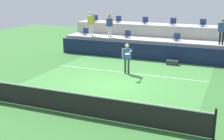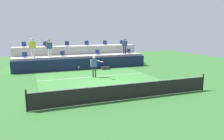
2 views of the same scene
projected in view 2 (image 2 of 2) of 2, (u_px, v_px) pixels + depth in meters
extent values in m
plane|color=#336B2D|center=(104.00, 83.00, 15.73)|extent=(40.00, 40.00, 0.00)
cube|color=#3D7F38|center=(100.00, 80.00, 16.65)|extent=(9.00, 10.00, 0.01)
cube|color=white|center=(95.00, 77.00, 17.93)|extent=(9.00, 0.06, 0.00)
cylinder|color=black|center=(26.00, 101.00, 10.12)|extent=(0.08, 0.08, 1.07)
cylinder|color=black|center=(203.00, 82.00, 13.80)|extent=(0.08, 0.08, 1.07)
cube|color=black|center=(128.00, 91.00, 11.98)|extent=(10.40, 0.01, 0.87)
cube|color=white|center=(128.00, 84.00, 11.90)|extent=(10.40, 0.02, 0.05)
cube|color=#141E42|center=(84.00, 64.00, 21.14)|extent=(13.00, 0.16, 1.10)
cube|color=#ADAAA3|center=(81.00, 61.00, 22.32)|extent=(13.00, 1.80, 1.25)
cube|color=#ADAAA3|center=(77.00, 55.00, 23.90)|extent=(13.00, 1.80, 2.10)
cylinder|color=#2D2D33|center=(25.00, 57.00, 20.19)|extent=(0.08, 0.08, 0.10)
cube|color=navy|center=(25.00, 57.00, 20.18)|extent=(0.44, 0.40, 0.04)
cube|color=navy|center=(25.00, 54.00, 20.31)|extent=(0.44, 0.04, 0.38)
cylinder|color=#2D2D33|center=(63.00, 56.00, 21.42)|extent=(0.08, 0.08, 0.10)
cube|color=navy|center=(63.00, 55.00, 21.41)|extent=(0.44, 0.40, 0.04)
cube|color=navy|center=(62.00, 53.00, 21.54)|extent=(0.44, 0.04, 0.38)
cylinder|color=#2D2D33|center=(98.00, 54.00, 22.69)|extent=(0.08, 0.08, 0.10)
cube|color=navy|center=(98.00, 54.00, 22.68)|extent=(0.44, 0.40, 0.04)
cube|color=navy|center=(97.00, 51.00, 22.81)|extent=(0.44, 0.04, 0.38)
cylinder|color=#2D2D33|center=(129.00, 53.00, 23.95)|extent=(0.08, 0.08, 0.10)
cube|color=navy|center=(129.00, 52.00, 23.94)|extent=(0.44, 0.40, 0.04)
cube|color=navy|center=(128.00, 50.00, 24.07)|extent=(0.44, 0.04, 0.38)
cylinder|color=#2D2D33|center=(24.00, 47.00, 21.69)|extent=(0.08, 0.08, 0.10)
cube|color=navy|center=(24.00, 46.00, 21.68)|extent=(0.44, 0.40, 0.04)
cube|color=navy|center=(24.00, 44.00, 21.80)|extent=(0.44, 0.04, 0.38)
cylinder|color=#2D2D33|center=(46.00, 46.00, 22.42)|extent=(0.08, 0.08, 0.10)
cube|color=navy|center=(46.00, 45.00, 22.40)|extent=(0.44, 0.40, 0.04)
cube|color=navy|center=(45.00, 43.00, 22.53)|extent=(0.44, 0.04, 0.38)
cylinder|color=#2D2D33|center=(67.00, 46.00, 23.20)|extent=(0.08, 0.08, 0.10)
cube|color=navy|center=(67.00, 45.00, 23.18)|extent=(0.44, 0.40, 0.04)
cube|color=navy|center=(67.00, 43.00, 23.31)|extent=(0.44, 0.04, 0.38)
cylinder|color=#2D2D33|center=(87.00, 45.00, 23.96)|extent=(0.08, 0.08, 0.10)
cube|color=navy|center=(87.00, 45.00, 23.94)|extent=(0.44, 0.40, 0.04)
cube|color=navy|center=(87.00, 42.00, 24.07)|extent=(0.44, 0.04, 0.38)
cylinder|color=#2D2D33|center=(105.00, 45.00, 24.71)|extent=(0.08, 0.08, 0.10)
cube|color=navy|center=(105.00, 44.00, 24.70)|extent=(0.44, 0.40, 0.04)
cube|color=navy|center=(105.00, 42.00, 24.83)|extent=(0.44, 0.04, 0.38)
cylinder|color=#2D2D33|center=(122.00, 44.00, 25.44)|extent=(0.08, 0.08, 0.10)
cube|color=navy|center=(122.00, 44.00, 25.43)|extent=(0.44, 0.40, 0.04)
cube|color=navy|center=(122.00, 42.00, 25.56)|extent=(0.44, 0.04, 0.38)
cylinder|color=#2D2D33|center=(93.00, 72.00, 17.70)|extent=(0.12, 0.12, 0.86)
cylinder|color=#2D2D33|center=(95.00, 72.00, 17.78)|extent=(0.12, 0.12, 0.86)
cube|color=#2D4C8C|center=(94.00, 63.00, 17.61)|extent=(0.48, 0.22, 0.61)
sphere|color=beige|center=(94.00, 57.00, 17.53)|extent=(0.25, 0.25, 0.23)
cylinder|color=beige|center=(91.00, 63.00, 17.49)|extent=(0.08, 0.08, 0.57)
cylinder|color=beige|center=(98.00, 61.00, 17.45)|extent=(0.12, 0.55, 0.07)
cylinder|color=black|center=(100.00, 61.00, 17.12)|extent=(0.06, 0.26, 0.04)
ellipsoid|color=silver|center=(102.00, 62.00, 16.88)|extent=(0.29, 0.34, 0.03)
cylinder|color=white|center=(32.00, 53.00, 20.07)|extent=(0.12, 0.12, 0.88)
cylinder|color=white|center=(34.00, 53.00, 20.13)|extent=(0.12, 0.12, 0.88)
cube|color=yellow|center=(32.00, 45.00, 19.97)|extent=(0.49, 0.21, 0.62)
sphere|color=beige|center=(32.00, 40.00, 19.88)|extent=(0.25, 0.25, 0.24)
cylinder|color=beige|center=(29.00, 45.00, 19.88)|extent=(0.07, 0.07, 0.59)
cylinder|color=beige|center=(35.00, 45.00, 20.05)|extent=(0.07, 0.07, 0.59)
cylinder|color=white|center=(49.00, 53.00, 20.62)|extent=(0.13, 0.13, 0.80)
cylinder|color=white|center=(51.00, 53.00, 20.65)|extent=(0.13, 0.13, 0.80)
cube|color=#2D4C8C|center=(49.00, 46.00, 20.51)|extent=(0.46, 0.26, 0.57)
sphere|color=#A87A5B|center=(49.00, 41.00, 20.44)|extent=(0.25, 0.25, 0.22)
cylinder|color=#A87A5B|center=(46.00, 45.00, 20.47)|extent=(0.08, 0.08, 0.54)
cylinder|color=#A87A5B|center=(52.00, 45.00, 20.56)|extent=(0.08, 0.08, 0.54)
cylinder|color=tan|center=(49.00, 40.00, 20.42)|extent=(0.46, 0.46, 0.01)
cylinder|color=tan|center=(49.00, 40.00, 20.41)|extent=(0.27, 0.27, 0.09)
cylinder|color=black|center=(124.00, 50.00, 23.36)|extent=(0.13, 0.13, 0.81)
cylinder|color=black|center=(126.00, 50.00, 23.40)|extent=(0.13, 0.13, 0.81)
cube|color=#2D4C8C|center=(125.00, 44.00, 23.26)|extent=(0.47, 0.26, 0.58)
sphere|color=#846047|center=(125.00, 39.00, 23.18)|extent=(0.26, 0.26, 0.22)
cylinder|color=#846047|center=(122.00, 44.00, 23.21)|extent=(0.08, 0.08, 0.54)
cylinder|color=#846047|center=(127.00, 43.00, 23.30)|extent=(0.08, 0.08, 0.54)
sphere|color=#CCE033|center=(79.00, 67.00, 13.91)|extent=(0.07, 0.07, 0.07)
cube|color=#333338|center=(105.00, 68.00, 21.24)|extent=(0.76, 0.28, 0.30)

